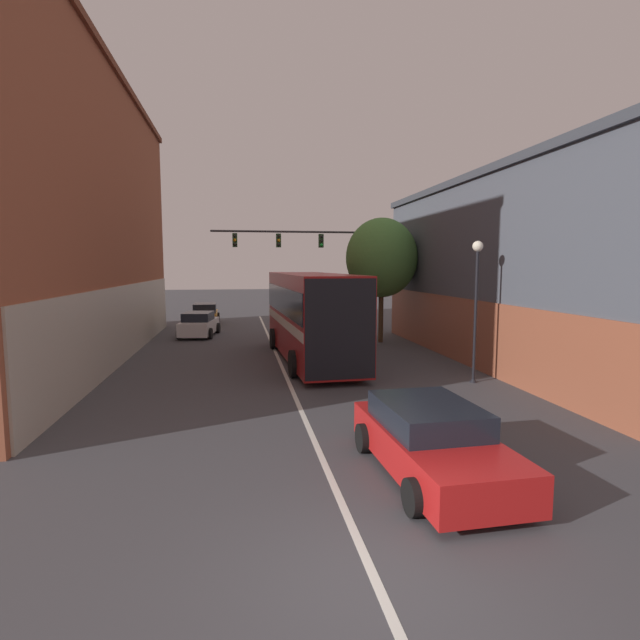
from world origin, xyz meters
The scene contains 11 objects.
ground_plane centered at (0.00, 0.00, 0.00)m, with size 160.00×160.00×0.00m, color #424247.
lane_center_line centered at (0.00, 13.98, 0.00)m, with size 0.14×39.96×0.01m.
building_left_brick centered at (-10.17, 16.83, 6.20)m, with size 7.70×23.63×12.17m.
building_right_storefront centered at (11.08, 13.36, 3.97)m, with size 7.53×19.82×7.71m.
bus centered at (1.38, 15.17, 2.07)m, with size 3.13×10.38×3.70m.
hatchback_foreground centered at (1.97, 3.13, 0.66)m, with size 2.29×4.66×1.36m.
parked_car_left_near centered at (-3.92, 23.38, 0.67)m, with size 2.30×4.13×1.40m.
parked_car_left_mid centered at (-3.95, 29.26, 0.69)m, with size 1.97×4.18×1.45m.
traffic_signal_gantry centered at (2.87, 23.94, 4.76)m, with size 9.33×0.36×6.33m.
street_lamp centered at (6.34, 10.15, 3.08)m, with size 0.36×0.36×4.87m.
street_tree_near centered at (5.74, 19.54, 4.43)m, with size 3.75×3.37×6.50m.
Camera 1 is at (-1.69, -5.75, 4.05)m, focal length 28.00 mm.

